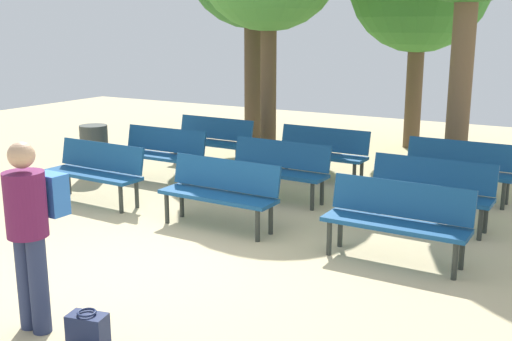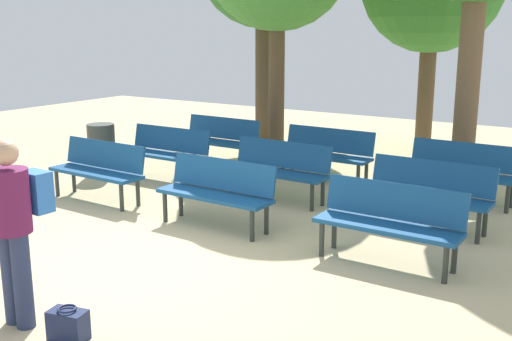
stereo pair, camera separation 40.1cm
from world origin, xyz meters
The scene contains 13 objects.
ground_plane centered at (0.00, 0.00, 0.00)m, with size 24.00×24.00×0.00m, color #CCB789.
bench_r0_c0 centered at (-2.19, 1.61, 0.50)m, with size 1.61×0.53×0.87m.
bench_r0_c1 centered at (0.03, 1.54, 0.50)m, with size 1.61×0.51×0.87m.
bench_r0_c2 centered at (2.36, 1.54, 0.50)m, with size 1.60×0.49×0.87m.
bench_r1_c0 centered at (-2.19, 3.13, 0.50)m, with size 1.60×0.48×0.87m.
bench_r1_c1 centered at (0.06, 3.06, 0.50)m, with size 1.61×0.52×0.87m.
bench_r1_c2 centered at (2.36, 2.93, 0.50)m, with size 1.61×0.51×0.87m.
bench_r2_c0 centered at (-2.12, 4.56, 0.50)m, with size 1.61×0.52×0.87m.
bench_r2_c1 centered at (0.12, 4.51, 0.50)m, with size 1.61×0.50×0.87m.
bench_r2_c2 centered at (2.39, 4.42, 0.50)m, with size 1.60×0.49×0.87m.
visitor_with_backpack centered at (0.18, -1.56, 0.94)m, with size 0.35×0.53×1.65m.
handbag centered at (0.76, -1.56, 0.13)m, with size 0.35×0.25×0.29m.
trash_bin centered at (-3.36, 2.78, 0.45)m, with size 0.47×0.47×0.89m, color #383D38.
Camera 2 is at (4.62, -4.68, 2.57)m, focal length 43.50 mm.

